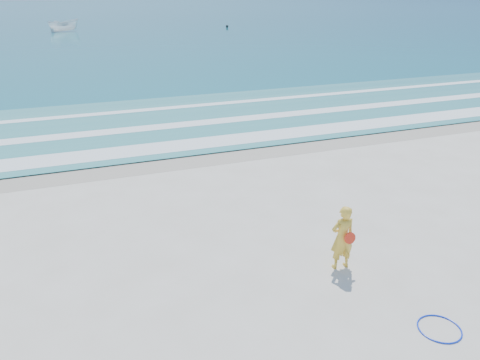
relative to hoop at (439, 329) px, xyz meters
name	(u,v)px	position (x,y,z in m)	size (l,w,h in m)	color
ground	(314,290)	(-1.63, 1.90, -0.01)	(400.00, 400.00, 0.00)	silver
wet_sand	(199,156)	(-1.63, 10.90, -0.01)	(400.00, 2.40, 0.00)	#B2A893
ocean	(78,14)	(-1.63, 106.90, 0.01)	(400.00, 190.00, 0.04)	#19727F
shallow	(170,121)	(-1.63, 15.90, 0.03)	(400.00, 10.00, 0.01)	#59B7AD
foam_near	(190,144)	(-1.63, 12.20, 0.04)	(400.00, 1.40, 0.01)	white
foam_mid	(174,125)	(-1.63, 15.10, 0.04)	(400.00, 0.90, 0.01)	white
foam_far	(160,109)	(-1.63, 18.40, 0.04)	(400.00, 0.60, 0.01)	white
hoop	(439,329)	(0.00, 0.00, 0.00)	(0.81, 0.81, 0.03)	#0B2ED3
boat	(64,25)	(-5.28, 64.87, 0.82)	(1.55, 4.12, 1.59)	white
buoy	(227,26)	(17.33, 63.05, 0.22)	(0.39, 0.39, 0.39)	black
woman	(342,238)	(-0.65, 2.49, 0.76)	(0.57, 0.41, 1.55)	gold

